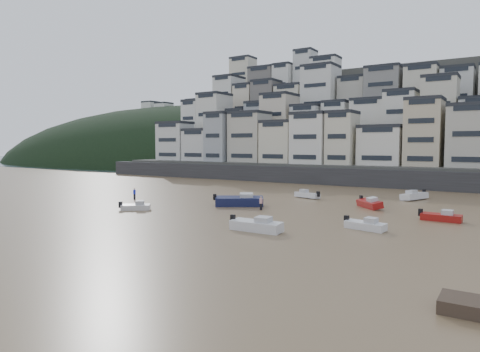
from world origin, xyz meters
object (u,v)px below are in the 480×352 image
Objects in this scene: boat_a at (256,223)px; boat_i at (414,195)px; boat_d at (441,215)px; boat_e at (369,203)px; boat_b at (365,224)px; person_blue at (134,194)px; person_pink at (261,203)px; boat_c at (239,199)px; boat_j at (136,206)px; boat_h at (307,194)px.

boat_i is at bearing 75.26° from boat_a.
boat_a reaches higher than boat_d.
boat_i reaches higher than boat_a.
boat_e is 12.57m from boat_i.
person_blue is (-36.25, 4.20, 0.27)m from boat_b.
boat_a is at bearing -62.17° from person_pink.
boat_b is 20.30m from boat_c.
person_blue is (-7.89, 7.33, 0.33)m from boat_j.
boat_c reaches higher than person_pink.
boat_d is 42.14m from person_blue.
boat_i is 25.78m from person_pink.
boat_c is at bearing -105.81° from boat_e.
boat_h is 23.27m from boat_d.
boat_b is 0.77× the size of boat_i.
boat_d is (20.55, -10.92, -0.02)m from boat_h.
boat_e is 0.89× the size of boat_i.
person_pink is at bearing 172.30° from boat_b.
boat_i is at bearing 110.99° from boat_d.
boat_a reaches higher than boat_j.
person_pink reaches higher than boat_a.
boat_d is at bearing 10.07° from person_pink.
boat_h is at bearing 102.59° from boat_a.
boat_b is at bearing -30.99° from boat_j.
person_pink is at bearing -167.71° from boat_d.
boat_c is (-19.09, 6.92, 0.36)m from boat_b.
person_pink is (-14.53, -21.30, 0.09)m from boat_i.
boat_e is 2.95× the size of person_pink.
person_pink is at bearing -4.35° from boat_j.
boat_d is (6.00, -17.65, -0.17)m from boat_i.
boat_h is 16.03m from boat_i.
boat_i is at bearing 32.31° from person_blue.
boat_c reaches higher than boat_a.
boat_c is 13.68m from boat_j.
boat_e is 30.42m from boat_j.
boat_d is 36.12m from boat_j.
boat_b is 0.98× the size of boat_d.
boat_b is 2.54× the size of person_pink.
boat_h is 0.91× the size of boat_e.
person_pink is (4.15, -1.35, -0.09)m from boat_c.
person_pink is at bearing 107.68° from boat_h.
boat_a is at bearing -130.25° from boat_d.
boat_i is (8.24, 33.21, 0.01)m from boat_a.
person_pink is at bearing 117.02° from boat_a.
person_blue is (-27.60, 10.55, 0.10)m from boat_a.
person_blue is (-35.84, -22.66, 0.09)m from boat_i.
boat_e is at bearing -1.29° from boat_j.
boat_i is 1.28× the size of boat_d.
boat_c is at bearing 161.99° from person_pink.
boat_h is at bearing 154.23° from boat_d.
person_pink reaches higher than boat_h.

